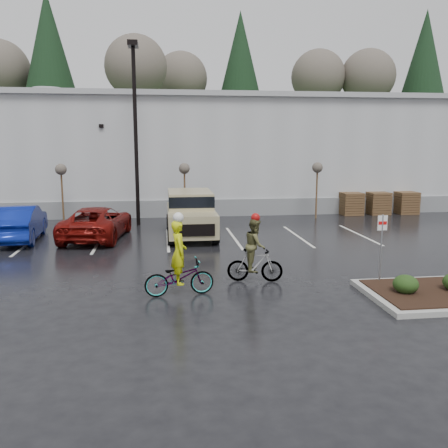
{
  "coord_description": "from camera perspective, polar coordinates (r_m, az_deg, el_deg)",
  "views": [
    {
      "loc": [
        -2.65,
        -12.98,
        4.33
      ],
      "look_at": [
        -0.43,
        4.33,
        1.3
      ],
      "focal_mm": 38.0,
      "sensor_mm": 36.0,
      "label": 1
    }
  ],
  "objects": [
    {
      "name": "cyclist_olive",
      "position": [
        14.83,
        3.75,
        -3.93
      ],
      "size": [
        1.74,
        0.87,
        2.17
      ],
      "rotation": [
        0.0,
        0.0,
        1.38
      ],
      "color": "#3F3F44",
      "rests_on": "ground"
    },
    {
      "name": "sapling_east",
      "position": [
        27.43,
        11.16,
        6.32
      ],
      "size": [
        0.6,
        0.6,
        3.2
      ],
      "color": "#482B1C",
      "rests_on": "ground"
    },
    {
      "name": "warehouse",
      "position": [
        35.07,
        -3.01,
        8.73
      ],
      "size": [
        60.5,
        15.5,
        7.2
      ],
      "color": "#A7A9AC",
      "rests_on": "ground"
    },
    {
      "name": "car_blue",
      "position": [
        22.83,
        -23.42,
        0.12
      ],
      "size": [
        2.06,
        4.93,
        1.58
      ],
      "primitive_type": "imported",
      "rotation": [
        0.0,
        0.0,
        3.22
      ],
      "color": "navy",
      "rests_on": "ground"
    },
    {
      "name": "sapling_mid",
      "position": [
        26.05,
        -4.79,
        6.29
      ],
      "size": [
        0.6,
        0.6,
        3.2
      ],
      "color": "#482B1C",
      "rests_on": "ground"
    },
    {
      "name": "cyclist_hivis",
      "position": [
        13.56,
        -5.42,
        -5.54
      ],
      "size": [
        2.05,
        0.92,
        2.4
      ],
      "rotation": [
        0.0,
        0.0,
        1.69
      ],
      "color": "#3F3F44",
      "rests_on": "ground"
    },
    {
      "name": "suv_tan",
      "position": [
        21.91,
        -4.03,
        1.17
      ],
      "size": [
        2.2,
        5.1,
        2.06
      ],
      "primitive_type": null,
      "color": "tan",
      "rests_on": "ground"
    },
    {
      "name": "wooded_ridge",
      "position": [
        58.05,
        -4.74,
        8.51
      ],
      "size": [
        80.0,
        25.0,
        6.0
      ],
      "primitive_type": "cube",
      "color": "#203C19",
      "rests_on": "ground"
    },
    {
      "name": "lamppost",
      "position": [
        25.05,
        -10.65,
        12.79
      ],
      "size": [
        0.5,
        1.0,
        9.22
      ],
      "color": "black",
      "rests_on": "ground"
    },
    {
      "name": "fire_lane_sign",
      "position": [
        14.96,
        18.42,
        -1.93
      ],
      "size": [
        0.3,
        0.05,
        2.2
      ],
      "color": "gray",
      "rests_on": "ground"
    },
    {
      "name": "pallet_stack_c",
      "position": [
        30.91,
        21.06,
        2.4
      ],
      "size": [
        1.2,
        1.2,
        1.35
      ],
      "primitive_type": "cube",
      "color": "#482B1C",
      "rests_on": "ground"
    },
    {
      "name": "sapling_west",
      "position": [
        26.57,
        -19.01,
        5.86
      ],
      "size": [
        0.6,
        0.6,
        3.2
      ],
      "color": "#482B1C",
      "rests_on": "ground"
    },
    {
      "name": "ground",
      "position": [
        13.93,
        4.08,
        -8.28
      ],
      "size": [
        120.0,
        120.0,
        0.0
      ],
      "primitive_type": "plane",
      "color": "black",
      "rests_on": "ground"
    },
    {
      "name": "shrub_a",
      "position": [
        14.25,
        21.02,
        -6.78
      ],
      "size": [
        0.7,
        0.7,
        0.52
      ],
      "primitive_type": "ellipsoid",
      "color": "black",
      "rests_on": "curb_island"
    },
    {
      "name": "pallet_stack_b",
      "position": [
        30.1,
        18.04,
        2.39
      ],
      "size": [
        1.2,
        1.2,
        1.35
      ],
      "primitive_type": "cube",
      "color": "#482B1C",
      "rests_on": "ground"
    },
    {
      "name": "pallet_stack_a",
      "position": [
        29.42,
        15.05,
        2.38
      ],
      "size": [
        1.2,
        1.2,
        1.35
      ],
      "primitive_type": "cube",
      "color": "#482B1C",
      "rests_on": "ground"
    },
    {
      "name": "car_red",
      "position": [
        22.19,
        -15.04,
        0.17
      ],
      "size": [
        3.03,
        5.49,
        1.46
      ],
      "primitive_type": "imported",
      "rotation": [
        0.0,
        0.0,
        3.02
      ],
      "color": "#6C0D09",
      "rests_on": "ground"
    }
  ]
}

